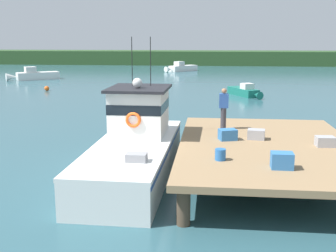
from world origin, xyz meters
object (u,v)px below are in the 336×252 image
object	(u,v)px
crate_stack_near_edge	(228,135)
bait_bucket	(220,155)
moored_boat_near_channel	(34,75)
moored_boat_mid_harbor	(181,68)
crate_stack_mid_dock	(256,134)
crate_single_by_cleat	(282,161)
moored_boat_off_the_point	(245,92)
mooring_buoy_channel_marker	(152,101)
deckhand_by_the_boat	(224,108)
main_fishing_boat	(137,144)
mooring_buoy_outer	(47,88)
crate_single_far	(325,141)

from	to	relation	value
crate_stack_near_edge	bait_bucket	size ratio (longest dim) A/B	1.76
moored_boat_near_channel	moored_boat_mid_harbor	bearing A→B (deg)	41.22
crate_stack_mid_dock	bait_bucket	size ratio (longest dim) A/B	1.76
moored_boat_mid_harbor	crate_stack_near_edge	bearing A→B (deg)	-83.74
crate_single_by_cleat	crate_stack_near_edge	distance (m)	3.48
crate_stack_near_edge	moored_boat_off_the_point	xyz separation A→B (m)	(2.16, 20.46, -1.02)
moored_boat_mid_harbor	mooring_buoy_channel_marker	world-z (taller)	moored_boat_mid_harbor
crate_stack_mid_dock	deckhand_by_the_boat	world-z (taller)	deckhand_by_the_boat
main_fishing_boat	bait_bucket	xyz separation A→B (m)	(2.95, -2.33, 0.36)
main_fishing_boat	moored_boat_mid_harbor	world-z (taller)	main_fishing_boat
crate_single_by_cleat	mooring_buoy_outer	bearing A→B (deg)	123.84
moored_boat_mid_harbor	moored_boat_off_the_point	bearing A→B (deg)	-74.17
crate_single_far	moored_boat_mid_harbor	world-z (taller)	crate_single_far
crate_single_by_cleat	crate_stack_near_edge	size ratio (longest dim) A/B	1.00
crate_stack_mid_dock	mooring_buoy_channel_marker	size ratio (longest dim) A/B	1.21
moored_boat_mid_harbor	mooring_buoy_channel_marker	bearing A→B (deg)	-89.82
crate_single_far	mooring_buoy_outer	xyz separation A→B (m)	(-18.77, 22.66, -1.15)
crate_stack_mid_dock	crate_stack_near_edge	xyz separation A→B (m)	(-1.02, -0.22, 0.02)
crate_stack_mid_dock	mooring_buoy_outer	xyz separation A→B (m)	(-16.58, 21.86, -1.16)
mooring_buoy_outer	mooring_buoy_channel_marker	bearing A→B (deg)	-32.60
crate_stack_mid_dock	crate_single_by_cleat	size ratio (longest dim) A/B	1.00
deckhand_by_the_boat	moored_boat_near_channel	bearing A→B (deg)	124.70
crate_stack_mid_dock	moored_boat_mid_harbor	world-z (taller)	crate_stack_mid_dock
main_fishing_boat	moored_boat_off_the_point	world-z (taller)	main_fishing_boat
crate_single_far	moored_boat_off_the_point	size ratio (longest dim) A/B	0.14
crate_single_by_cleat	moored_boat_mid_harbor	bearing A→B (deg)	97.45
moored_boat_mid_harbor	crate_single_far	bearing A→B (deg)	-79.93
bait_bucket	deckhand_by_the_boat	world-z (taller)	deckhand_by_the_boat
crate_stack_mid_dock	crate_single_by_cleat	xyz separation A→B (m)	(0.37, -3.42, 0.05)
crate_stack_mid_dock	bait_bucket	distance (m)	3.07
moored_boat_off_the_point	moored_boat_mid_harbor	xyz separation A→B (m)	(-7.18, 25.33, 0.11)
crate_single_by_cleat	mooring_buoy_channel_marker	xyz separation A→B (m)	(-6.31, 18.48, -1.18)
moored_boat_off_the_point	moored_boat_near_channel	world-z (taller)	moored_boat_near_channel
crate_single_by_cleat	moored_boat_near_channel	size ratio (longest dim) A/B	0.11
bait_bucket	moored_boat_mid_harbor	size ratio (longest dim) A/B	0.07
crate_single_far	crate_stack_near_edge	world-z (taller)	crate_stack_near_edge
moored_boat_mid_harbor	mooring_buoy_channel_marker	xyz separation A→B (m)	(0.09, -30.50, -0.23)
crate_stack_mid_dock	mooring_buoy_outer	distance (m)	27.46
mooring_buoy_outer	mooring_buoy_channel_marker	xyz separation A→B (m)	(10.63, -6.80, 0.03)
crate_single_by_cleat	deckhand_by_the_boat	bearing A→B (deg)	106.78
crate_stack_near_edge	moored_boat_mid_harbor	xyz separation A→B (m)	(-5.02, 45.78, -0.91)
crate_single_by_cleat	crate_stack_near_edge	xyz separation A→B (m)	(-1.38, 3.19, -0.04)
deckhand_by_the_boat	moored_boat_mid_harbor	size ratio (longest dim) A/B	0.34
crate_stack_mid_dock	moored_boat_near_channel	xyz separation A→B (m)	(-21.95, 31.62, -0.87)
main_fishing_boat	crate_single_far	size ratio (longest dim) A/B	16.38
mooring_buoy_outer	crate_single_by_cleat	bearing A→B (deg)	-56.16
deckhand_by_the_boat	moored_boat_off_the_point	distance (m)	18.88
crate_single_far	moored_boat_mid_harbor	xyz separation A→B (m)	(-8.23, 46.36, -0.89)
main_fishing_boat	moored_boat_off_the_point	xyz separation A→B (m)	(5.41, 20.68, -0.64)
crate_stack_mid_dock	crate_single_by_cleat	bearing A→B (deg)	-83.90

